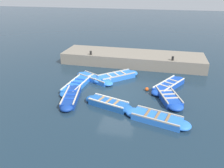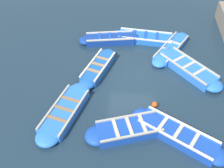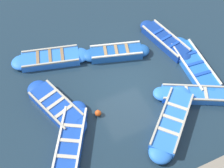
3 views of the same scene
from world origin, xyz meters
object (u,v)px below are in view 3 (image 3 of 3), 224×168
at_px(boat_outer_left, 116,53).
at_px(boat_near_quay, 70,143).
at_px(boat_inner_gap, 165,41).
at_px(buoy_orange_near, 98,113).
at_px(boat_broadside, 172,121).
at_px(boat_tucked, 194,66).
at_px(boat_stern_in, 51,59).
at_px(boat_drifting, 56,106).
at_px(boat_mid_row, 195,95).

height_order(boat_outer_left, boat_near_quay, boat_outer_left).
relative_size(boat_inner_gap, buoy_orange_near, 13.42).
height_order(boat_broadside, boat_tucked, boat_broadside).
xyz_separation_m(boat_stern_in, boat_tucked, (3.19, 5.96, -0.01)).
bearing_deg(boat_drifting, boat_tucked, 85.80).
bearing_deg(buoy_orange_near, boat_tucked, 95.82).
distance_m(boat_inner_gap, buoy_orange_near, 5.29).
bearing_deg(boat_mid_row, boat_tucked, 147.73).
xyz_separation_m(boat_stern_in, boat_mid_row, (4.62, 5.06, -0.02)).
distance_m(boat_broadside, boat_tucked, 3.32).
bearing_deg(boat_near_quay, boat_outer_left, 134.85).
distance_m(boat_outer_left, boat_drifting, 4.00).
bearing_deg(boat_near_quay, boat_mid_row, 89.44).
bearing_deg(boat_tucked, boat_inner_gap, -168.27).
distance_m(boat_outer_left, boat_inner_gap, 2.58).
bearing_deg(boat_stern_in, boat_inner_gap, 77.61).
height_order(boat_near_quay, boat_tucked, boat_near_quay).
xyz_separation_m(boat_near_quay, boat_mid_row, (0.06, 5.70, -0.03)).
distance_m(boat_stern_in, boat_drifting, 2.78).
bearing_deg(boat_stern_in, boat_mid_row, 47.61).
distance_m(boat_outer_left, buoy_orange_near, 3.47).
bearing_deg(boat_broadside, boat_inner_gap, 152.83).
bearing_deg(boat_broadside, boat_near_quay, -100.83).
relative_size(boat_near_quay, boat_broadside, 1.10).
bearing_deg(buoy_orange_near, boat_stern_in, -166.73).
height_order(boat_near_quay, boat_inner_gap, boat_inner_gap).
distance_m(boat_near_quay, boat_inner_gap, 7.04).
relative_size(boat_mid_row, boat_broadside, 1.02).
height_order(boat_mid_row, boat_broadside, boat_broadside).
distance_m(boat_inner_gap, boat_tucked, 2.02).
relative_size(boat_stern_in, boat_broadside, 1.07).
distance_m(boat_drifting, boat_near_quay, 1.85).
distance_m(boat_mid_row, boat_tucked, 1.68).
height_order(boat_drifting, boat_near_quay, boat_drifting).
bearing_deg(boat_tucked, boat_near_quay, -78.29).
xyz_separation_m(boat_drifting, buoy_orange_near, (1.00, 1.49, -0.06)).
relative_size(boat_drifting, boat_near_quay, 0.93).
xyz_separation_m(boat_near_quay, boat_broadside, (0.78, 4.07, 0.01)).
xyz_separation_m(boat_near_quay, boat_inner_gap, (-3.34, 6.19, 0.01)).
xyz_separation_m(boat_stern_in, boat_drifting, (2.71, -0.61, 0.02)).
relative_size(boat_outer_left, boat_near_quay, 0.86).
bearing_deg(boat_tucked, buoy_orange_near, -84.18).
bearing_deg(boat_broadside, boat_stern_in, -147.29).
xyz_separation_m(boat_outer_left, boat_broadside, (4.39, 0.45, 0.00)).
bearing_deg(boat_stern_in, boat_tucked, 61.81).
height_order(boat_near_quay, boat_mid_row, boat_near_quay).
xyz_separation_m(boat_mid_row, boat_inner_gap, (-3.40, 0.49, 0.04)).
xyz_separation_m(boat_outer_left, boat_near_quay, (3.61, -3.63, -0.01)).
relative_size(boat_mid_row, buoy_orange_near, 13.44).
xyz_separation_m(boat_stern_in, boat_inner_gap, (1.22, 5.55, 0.02)).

